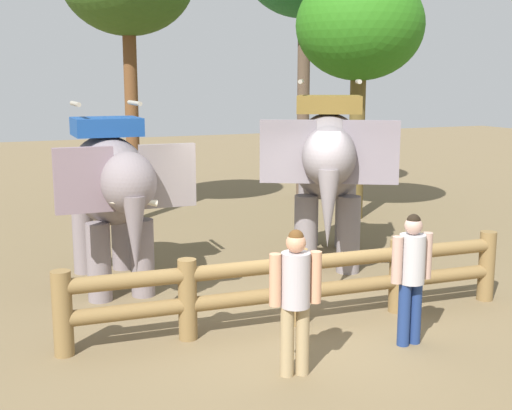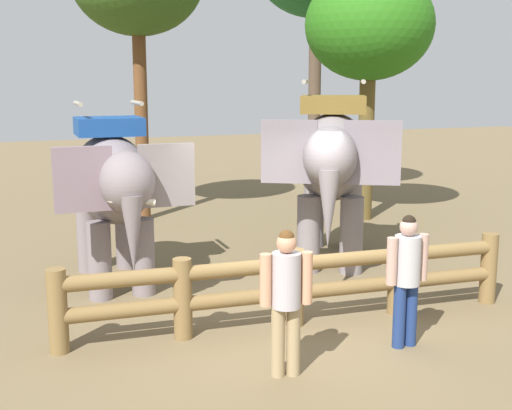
{
  "view_description": "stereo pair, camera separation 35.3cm",
  "coord_description": "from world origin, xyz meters",
  "px_view_note": "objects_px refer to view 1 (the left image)",
  "views": [
    {
      "loc": [
        -3.98,
        -7.76,
        3.27
      ],
      "look_at": [
        0.0,
        1.39,
        1.4
      ],
      "focal_mm": 47.21,
      "sensor_mm": 36.0,
      "label": 1
    },
    {
      "loc": [
        -3.65,
        -7.9,
        3.27
      ],
      "look_at": [
        0.0,
        1.39,
        1.4
      ],
      "focal_mm": 47.21,
      "sensor_mm": 36.0,
      "label": 2
    }
  ],
  "objects_px": {
    "log_fence": "(299,281)",
    "tourist_woman_in_black": "(295,292)",
    "elephant_near_left": "(111,185)",
    "tourist_man_in_blue": "(412,270)",
    "elephant_center": "(328,161)",
    "tree_far_right": "(360,28)"
  },
  "relations": [
    {
      "from": "elephant_center",
      "to": "tourist_man_in_blue",
      "type": "relative_size",
      "value": 2.28
    },
    {
      "from": "elephant_center",
      "to": "tree_far_right",
      "type": "relative_size",
      "value": 0.67
    },
    {
      "from": "tourist_woman_in_black",
      "to": "tree_far_right",
      "type": "relative_size",
      "value": 0.29
    },
    {
      "from": "elephant_near_left",
      "to": "tourist_woman_in_black",
      "type": "distance_m",
      "value": 4.26
    },
    {
      "from": "elephant_near_left",
      "to": "tree_far_right",
      "type": "height_order",
      "value": "tree_far_right"
    },
    {
      "from": "log_fence",
      "to": "tourist_woman_in_black",
      "type": "xyz_separation_m",
      "value": [
        -0.76,
        -1.4,
        0.37
      ]
    },
    {
      "from": "log_fence",
      "to": "elephant_near_left",
      "type": "distance_m",
      "value": 3.44
    },
    {
      "from": "elephant_near_left",
      "to": "tourist_woman_in_black",
      "type": "bearing_deg",
      "value": -73.79
    },
    {
      "from": "log_fence",
      "to": "tourist_man_in_blue",
      "type": "bearing_deg",
      "value": -50.65
    },
    {
      "from": "tourist_woman_in_black",
      "to": "tree_far_right",
      "type": "height_order",
      "value": "tree_far_right"
    },
    {
      "from": "log_fence",
      "to": "elephant_center",
      "type": "height_order",
      "value": "elephant_center"
    },
    {
      "from": "elephant_center",
      "to": "log_fence",
      "type": "bearing_deg",
      "value": -126.01
    },
    {
      "from": "elephant_near_left",
      "to": "elephant_center",
      "type": "xyz_separation_m",
      "value": [
        3.86,
        0.01,
        0.19
      ]
    },
    {
      "from": "log_fence",
      "to": "elephant_center",
      "type": "xyz_separation_m",
      "value": [
        1.93,
        2.65,
        1.23
      ]
    },
    {
      "from": "log_fence",
      "to": "tree_far_right",
      "type": "relative_size",
      "value": 1.11
    },
    {
      "from": "elephant_center",
      "to": "tourist_man_in_blue",
      "type": "distance_m",
      "value": 4.04
    },
    {
      "from": "tourist_woman_in_black",
      "to": "tourist_man_in_blue",
      "type": "height_order",
      "value": "tourist_woman_in_black"
    },
    {
      "from": "tourist_man_in_blue",
      "to": "tree_far_right",
      "type": "relative_size",
      "value": 0.29
    },
    {
      "from": "tourist_woman_in_black",
      "to": "tourist_man_in_blue",
      "type": "bearing_deg",
      "value": 7.55
    },
    {
      "from": "log_fence",
      "to": "elephant_near_left",
      "type": "relative_size",
      "value": 1.86
    },
    {
      "from": "tourist_woman_in_black",
      "to": "tree_far_right",
      "type": "bearing_deg",
      "value": 54.0
    },
    {
      "from": "log_fence",
      "to": "elephant_near_left",
      "type": "height_order",
      "value": "elephant_near_left"
    }
  ]
}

